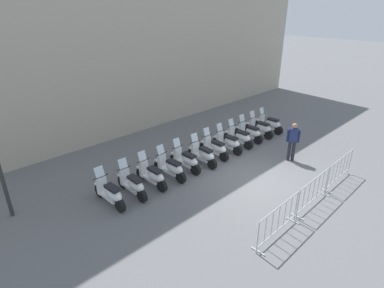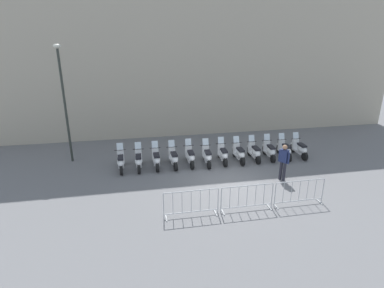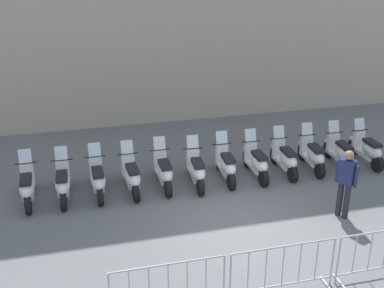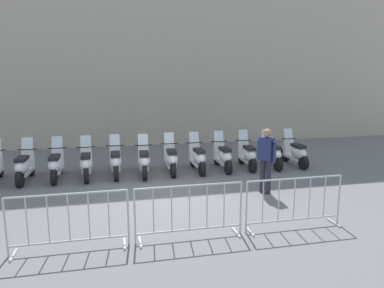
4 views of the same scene
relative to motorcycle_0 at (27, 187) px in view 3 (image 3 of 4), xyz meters
name	(u,v)px [view 3 (image 3 of 4)]	position (x,y,z in m)	size (l,w,h in m)	color
ground_plane	(240,228)	(5.05, -1.87, -0.45)	(120.00, 120.00, 0.00)	slate
motorcycle_0	(27,187)	(0.00, 0.00, 0.00)	(0.62, 1.72, 1.24)	black
motorcycle_1	(63,183)	(0.87, 0.06, 0.00)	(0.56, 1.73, 1.24)	black
motorcycle_2	(98,179)	(1.74, 0.18, 0.00)	(0.60, 1.72, 1.24)	black
motorcycle_3	(132,176)	(2.61, 0.25, 0.00)	(0.64, 1.72, 1.24)	black
motorcycle_4	(164,172)	(3.47, 0.40, 0.00)	(0.59, 1.72, 1.24)	black
motorcycle_5	(196,170)	(4.35, 0.37, 0.00)	(0.56, 1.73, 1.24)	black
motorcycle_6	(226,165)	(5.20, 0.57, 0.00)	(0.56, 1.73, 1.24)	black
motorcycle_7	(257,162)	(6.08, 0.64, 0.00)	(0.59, 1.72, 1.24)	black
motorcycle_8	(285,159)	(6.94, 0.77, 0.00)	(0.58, 1.73, 1.24)	black
motorcycle_9	(313,155)	(7.80, 0.90, 0.00)	(0.56, 1.72, 1.24)	black
motorcycle_10	(341,152)	(8.68, 0.98, 0.00)	(0.56, 1.73, 1.24)	black
motorcycle_11	(368,150)	(9.55, 1.06, 0.00)	(0.61, 1.72, 1.24)	black
barrier_segment_1	(283,270)	(5.31, -4.17, 0.07)	(2.07, 0.66, 1.07)	#B2B5B7
officer_near_row_end	(346,180)	(7.59, -1.69, 0.53)	(0.40, 0.44, 1.73)	#23232D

